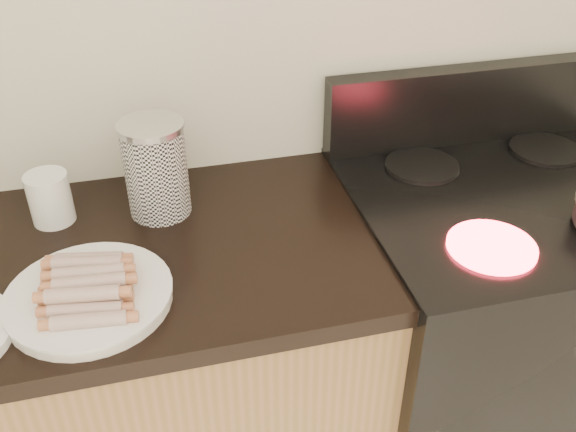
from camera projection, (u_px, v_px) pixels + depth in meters
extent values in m
cube|color=silver|center=(145.00, 7.00, 1.35)|extent=(4.00, 0.04, 2.60)
cube|color=black|center=(486.00, 339.00, 1.72)|extent=(0.76, 0.65, 0.90)
cube|color=black|center=(521.00, 196.00, 1.47)|extent=(0.76, 0.65, 0.01)
cube|color=black|center=(469.00, 104.00, 1.64)|extent=(0.76, 0.06, 0.20)
cylinder|color=#FF1E2D|center=(492.00, 247.00, 1.29)|extent=(0.18, 0.18, 0.01)
cylinder|color=black|center=(422.00, 166.00, 1.57)|extent=(0.18, 0.18, 0.01)
cylinder|color=black|center=(545.00, 150.00, 1.63)|extent=(0.18, 0.18, 0.01)
cylinder|color=white|center=(90.00, 298.00, 1.17)|extent=(0.40, 0.40, 0.02)
cylinder|color=#973936|center=(87.00, 321.00, 1.09)|extent=(0.13, 0.05, 0.03)
cylinder|color=#973936|center=(87.00, 310.00, 1.11)|extent=(0.13, 0.05, 0.03)
cylinder|color=#973936|center=(87.00, 299.00, 1.14)|extent=(0.13, 0.05, 0.03)
cylinder|color=#973936|center=(88.00, 288.00, 1.16)|extent=(0.13, 0.05, 0.03)
cylinder|color=#973936|center=(88.00, 278.00, 1.18)|extent=(0.13, 0.05, 0.03)
cylinder|color=#973936|center=(88.00, 269.00, 1.21)|extent=(0.13, 0.05, 0.03)
cylinder|color=#973936|center=(88.00, 259.00, 1.23)|extent=(0.13, 0.05, 0.03)
cylinder|color=#973936|center=(85.00, 294.00, 1.11)|extent=(0.13, 0.05, 0.03)
cylinder|color=#973936|center=(85.00, 284.00, 1.13)|extent=(0.13, 0.05, 0.03)
cylinder|color=#973936|center=(85.00, 273.00, 1.16)|extent=(0.13, 0.05, 0.03)
cylinder|color=#973936|center=(85.00, 264.00, 1.18)|extent=(0.13, 0.05, 0.03)
cylinder|color=white|center=(156.00, 172.00, 1.37)|extent=(0.13, 0.13, 0.20)
cylinder|color=silver|center=(150.00, 126.00, 1.31)|extent=(0.14, 0.14, 0.01)
cylinder|color=white|center=(50.00, 198.00, 1.37)|extent=(0.10, 0.10, 0.11)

